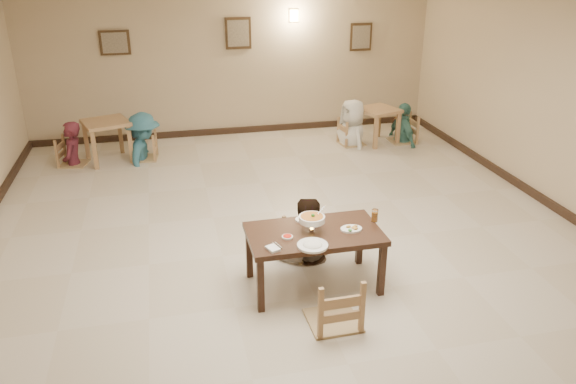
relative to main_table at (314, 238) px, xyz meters
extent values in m
plane|color=beige|center=(-0.04, 0.87, -0.60)|extent=(10.00, 10.00, 0.00)
plane|color=silver|center=(-0.04, 0.87, 2.40)|extent=(10.00, 10.00, 0.00)
plane|color=tan|center=(-0.04, 5.87, 0.90)|extent=(10.00, 0.00, 10.00)
cube|color=black|center=(-0.04, 5.84, -0.54)|extent=(8.00, 0.06, 0.12)
cube|color=black|center=(3.93, 0.87, -0.54)|extent=(0.06, 10.00, 0.12)
cube|color=#352515|center=(-2.24, 5.83, 1.30)|extent=(0.55, 0.03, 0.45)
cube|color=gray|center=(-2.24, 5.82, 1.30)|extent=(0.45, 0.01, 0.37)
cube|color=#352515|center=(0.06, 5.83, 1.40)|extent=(0.50, 0.03, 0.60)
cube|color=gray|center=(0.06, 5.82, 1.40)|extent=(0.41, 0.01, 0.49)
cube|color=#352515|center=(2.56, 5.83, 1.25)|extent=(0.45, 0.03, 0.55)
cube|color=gray|center=(2.56, 5.82, 1.25)|extent=(0.37, 0.01, 0.45)
cube|color=#FFD88C|center=(1.16, 5.83, 1.70)|extent=(0.16, 0.05, 0.22)
cube|color=#352015|center=(0.00, 0.00, 0.05)|extent=(1.46, 0.82, 0.06)
cube|color=#352015|center=(-0.66, -0.35, -0.29)|extent=(0.07, 0.07, 0.62)
cube|color=#352015|center=(0.67, -0.34, -0.29)|extent=(0.07, 0.07, 0.62)
cube|color=#352015|center=(-0.67, 0.34, -0.29)|extent=(0.07, 0.07, 0.62)
cube|color=#352015|center=(0.66, 0.35, -0.29)|extent=(0.07, 0.07, 0.62)
cube|color=tan|center=(0.08, 0.73, -0.19)|extent=(0.42, 0.42, 0.05)
cube|color=tan|center=(0.02, -0.70, -0.10)|extent=(0.51, 0.51, 0.06)
imported|color=gray|center=(0.07, 0.66, 0.17)|extent=(0.81, 0.67, 1.54)
torus|color=silver|center=(-0.03, 0.01, 0.20)|extent=(0.22, 0.22, 0.01)
cylinder|color=silver|center=(-0.03, 0.01, 0.10)|extent=(0.06, 0.06, 0.03)
cone|color=#FFA526|center=(-0.03, 0.01, 0.14)|extent=(0.03, 0.03, 0.05)
cylinder|color=white|center=(-0.03, 0.01, 0.23)|extent=(0.28, 0.28, 0.06)
cylinder|color=#A55A1B|center=(-0.03, 0.01, 0.26)|extent=(0.25, 0.25, 0.01)
sphere|color=#2D7223|center=(-0.02, 0.00, 0.28)|extent=(0.04, 0.04, 0.04)
cylinder|color=silver|center=(0.08, 0.06, 0.28)|extent=(0.13, 0.08, 0.09)
cylinder|color=silver|center=(0.06, 0.06, 0.14)|extent=(0.01, 0.01, 0.13)
cylinder|color=silver|center=(-0.11, 0.06, 0.14)|extent=(0.01, 0.01, 0.13)
cylinder|color=silver|center=(-0.03, -0.09, 0.14)|extent=(0.01, 0.01, 0.13)
cylinder|color=white|center=(-0.01, 0.29, 0.09)|extent=(0.26, 0.26, 0.02)
ellipsoid|color=white|center=(-0.01, 0.29, 0.10)|extent=(0.17, 0.14, 0.06)
cylinder|color=white|center=(-0.11, -0.32, 0.09)|extent=(0.32, 0.32, 0.02)
ellipsoid|color=white|center=(-0.11, -0.32, 0.10)|extent=(0.21, 0.18, 0.07)
cylinder|color=white|center=(0.40, -0.05, 0.09)|extent=(0.24, 0.24, 0.02)
sphere|color=#2D7223|center=(0.37, -0.12, 0.11)|extent=(0.04, 0.04, 0.04)
cylinder|color=white|center=(-0.32, -0.08, 0.09)|extent=(0.12, 0.12, 0.02)
cylinder|color=#B20F02|center=(-0.32, -0.08, 0.10)|extent=(0.09, 0.09, 0.01)
cube|color=white|center=(-0.52, -0.29, 0.09)|extent=(0.15, 0.17, 0.03)
cube|color=silver|center=(-0.47, -0.22, 0.09)|extent=(0.06, 0.15, 0.01)
cube|color=silver|center=(-0.45, -0.22, 0.09)|extent=(0.06, 0.15, 0.01)
cylinder|color=white|center=(0.73, 0.09, 0.15)|extent=(0.07, 0.07, 0.14)
cylinder|color=#C46206|center=(0.73, 0.09, 0.14)|extent=(0.06, 0.06, 0.11)
cube|color=tan|center=(-2.48, 4.73, 0.10)|extent=(0.93, 0.93, 0.06)
cube|color=tan|center=(-2.67, 4.34, -0.26)|extent=(0.07, 0.07, 0.68)
cube|color=tan|center=(-2.09, 4.54, -0.26)|extent=(0.07, 0.07, 0.68)
cube|color=tan|center=(-2.87, 4.93, -0.26)|extent=(0.07, 0.07, 0.68)
cube|color=tan|center=(-2.28, 5.12, -0.26)|extent=(0.07, 0.07, 0.68)
cube|color=tan|center=(2.55, 4.63, 0.05)|extent=(0.87, 0.87, 0.06)
cube|color=tan|center=(2.38, 4.28, -0.29)|extent=(0.07, 0.07, 0.62)
cube|color=tan|center=(2.91, 4.46, -0.29)|extent=(0.07, 0.07, 0.62)
cube|color=tan|center=(2.20, 4.80, -0.29)|extent=(0.07, 0.07, 0.62)
cube|color=tan|center=(2.72, 4.99, -0.29)|extent=(0.07, 0.07, 0.62)
cube|color=tan|center=(-3.09, 4.66, -0.17)|extent=(0.44, 0.44, 0.05)
cube|color=tan|center=(-1.87, 4.68, -0.18)|extent=(0.43, 0.43, 0.05)
cube|color=tan|center=(2.04, 4.65, -0.16)|extent=(0.45, 0.45, 0.05)
cube|color=tan|center=(3.06, 4.57, -0.13)|extent=(0.48, 0.48, 0.05)
imported|color=#581F2C|center=(-3.09, 4.66, 0.17)|extent=(0.45, 0.61, 1.55)
imported|color=teal|center=(-1.87, 4.68, 0.25)|extent=(0.83, 1.20, 1.70)
imported|color=silver|center=(2.04, 4.65, 0.28)|extent=(0.68, 0.93, 1.76)
imported|color=#47847B|center=(3.06, 4.57, 0.17)|extent=(0.48, 0.94, 1.54)
camera|label=1|loc=(-1.49, -5.20, 2.90)|focal=35.00mm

